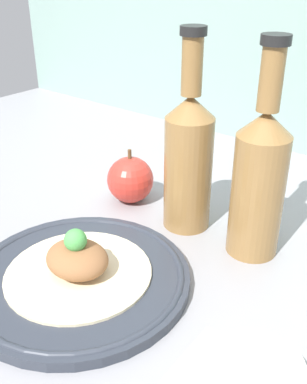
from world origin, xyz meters
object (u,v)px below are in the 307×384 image
Objects in this scene: cider_bottle_right at (259,178)px; apple at (130,180)px; dipping_bowl at (256,378)px; cider_bottle_left at (189,157)px; plate at (79,277)px; plated_food at (78,263)px.

apple is at bearing 179.23° from cider_bottle_right.
dipping_bowl is (11.44, -21.22, -9.34)cm from cider_bottle_right.
cider_bottle_left is 11.22cm from cider_bottle_right.
dipping_bowl is (22.65, -21.22, -9.34)cm from cider_bottle_left.
plate is 2.26cm from plated_food.
cider_bottle_left reaches higher than plate.
cider_bottle_left is 3.27× the size of dipping_bowl.
plated_food is 25.78cm from cider_bottle_right.
plate is at bearing 178.03° from dipping_bowl.
cider_bottle_right is at bearing 56.27° from plate.
cider_bottle_right is 25.85cm from dipping_bowl.
cider_bottle_right is at bearing 118.32° from dipping_bowl.
cider_bottle_right is 24.05cm from apple.
apple reaches higher than plated_food.
plate is 22.96cm from cider_bottle_left.
cider_bottle_left is at bearing 83.34° from plated_food.
plate is 1.53× the size of plated_food.
cider_bottle_left is (2.38, 20.36, 10.34)cm from plate.
plated_food reaches higher than dipping_bowl.
apple is (-9.32, 20.67, 3.04)cm from plate.
cider_bottle_right reaches higher than plated_food.
dipping_bowl is at bearing -43.13° from cider_bottle_left.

